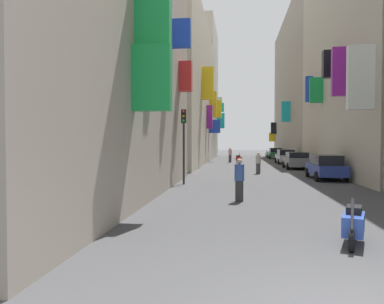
{
  "coord_description": "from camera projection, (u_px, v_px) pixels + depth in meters",
  "views": [
    {
      "loc": [
        -1.66,
        -4.81,
        2.33
      ],
      "look_at": [
        -5.05,
        22.31,
        1.58
      ],
      "focal_mm": 33.42,
      "sensor_mm": 36.0,
      "label": 1
    }
  ],
  "objects": [
    {
      "name": "ground_plane",
      "position": [
        254.0,
        166.0,
        34.39
      ],
      "size": [
        140.0,
        140.0,
        0.0
      ],
      "primitive_type": "plane",
      "color": "#424244"
    },
    {
      "name": "building_left_near",
      "position": [
        85.0,
        11.0,
        14.94
      ],
      "size": [
        7.26,
        19.23,
        15.66
      ],
      "color": "#9E9384",
      "rests_on": "ground"
    },
    {
      "name": "building_left_mid_b",
      "position": [
        178.0,
        91.0,
        38.7
      ],
      "size": [
        7.35,
        23.77,
        15.75
      ],
      "color": "#BCB29E",
      "rests_on": "ground"
    },
    {
      "name": "building_left_mid_c",
      "position": [
        197.0,
        93.0,
        57.63
      ],
      "size": [
        7.3,
        14.56,
        20.73
      ],
      "color": "#B2A899",
      "rests_on": "ground"
    },
    {
      "name": "building_right_mid_b",
      "position": [
        371.0,
        58.0,
        25.92
      ],
      "size": [
        7.25,
        19.86,
        16.97
      ],
      "color": "#BCB29E",
      "rests_on": "ground"
    },
    {
      "name": "building_right_mid_c",
      "position": [
        307.0,
        87.0,
        49.31
      ],
      "size": [
        7.09,
        27.37,
        19.89
      ],
      "color": "#9E9384",
      "rests_on": "ground"
    },
    {
      "name": "parked_car_grey",
      "position": [
        297.0,
        160.0,
        31.18
      ],
      "size": [
        2.02,
        4.05,
        1.46
      ],
      "color": "slate",
      "rests_on": "ground"
    },
    {
      "name": "parked_car_silver",
      "position": [
        286.0,
        156.0,
        38.69
      ],
      "size": [
        1.95,
        4.41,
        1.53
      ],
      "color": "#B7B7BC",
      "rests_on": "ground"
    },
    {
      "name": "parked_car_blue",
      "position": [
        326.0,
        167.0,
        22.37
      ],
      "size": [
        1.85,
        4.3,
        1.53
      ],
      "color": "navy",
      "rests_on": "ground"
    },
    {
      "name": "parked_car_green",
      "position": [
        275.0,
        153.0,
        50.58
      ],
      "size": [
        1.94,
        4.1,
        1.52
      ],
      "color": "#236638",
      "rests_on": "ground"
    },
    {
      "name": "scooter_blue",
      "position": [
        354.0,
        224.0,
        8.14
      ],
      "size": [
        0.77,
        1.7,
        1.13
      ],
      "color": "#2D4CAD",
      "rests_on": "ground"
    },
    {
      "name": "scooter_red",
      "position": [
        239.0,
        159.0,
        40.73
      ],
      "size": [
        0.69,
        1.93,
        1.13
      ],
      "color": "red",
      "rests_on": "ground"
    },
    {
      "name": "scooter_silver",
      "position": [
        268.0,
        154.0,
        55.42
      ],
      "size": [
        0.8,
        1.87,
        1.13
      ],
      "color": "#ADADB2",
      "rests_on": "ground"
    },
    {
      "name": "pedestrian_crossing",
      "position": [
        239.0,
        180.0,
        14.02
      ],
      "size": [
        0.54,
        0.54,
        1.69
      ],
      "color": "#2F2F2F",
      "rests_on": "ground"
    },
    {
      "name": "pedestrian_near_left",
      "position": [
        258.0,
        163.0,
        26.21
      ],
      "size": [
        0.45,
        0.45,
        1.6
      ],
      "color": "#3E3E3E",
      "rests_on": "ground"
    },
    {
      "name": "pedestrian_near_right",
      "position": [
        230.0,
        155.0,
        41.13
      ],
      "size": [
        0.5,
        0.5,
        1.71
      ],
      "color": "#3E3E3E",
      "rests_on": "ground"
    },
    {
      "name": "traffic_light_near_corner",
      "position": [
        184.0,
        133.0,
        19.7
      ],
      "size": [
        0.26,
        0.34,
        4.14
      ],
      "color": "#2D2D2D",
      "rests_on": "ground"
    }
  ]
}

